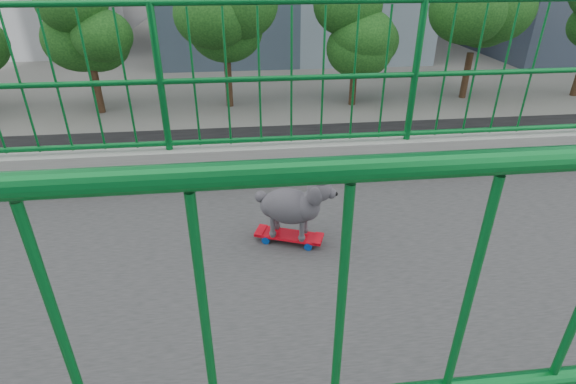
% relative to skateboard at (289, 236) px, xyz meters
% --- Properties ---
extents(road, '(18.00, 90.00, 0.02)m').
position_rel_skateboard_xyz_m(road, '(-12.59, -4.87, -7.03)').
color(road, black).
rests_on(road, ground).
extents(street_trees, '(5.30, 60.40, 7.26)m').
position_rel_skateboard_xyz_m(street_trees, '(-25.62, -3.80, -2.32)').
color(street_trees, black).
rests_on(street_trees, ground).
extents(skateboard, '(0.28, 0.47, 0.06)m').
position_rel_skateboard_xyz_m(skateboard, '(0.00, 0.00, 0.00)').
color(skateboard, red).
rests_on(skateboard, footbridge).
extents(poodle, '(0.33, 0.50, 0.44)m').
position_rel_skateboard_xyz_m(poodle, '(0.01, 0.03, 0.25)').
color(poodle, '#312E34').
rests_on(poodle, skateboard).
extents(car_3, '(2.11, 5.20, 1.51)m').
position_rel_skateboard_xyz_m(car_3, '(-15.19, -1.25, -6.29)').
color(car_3, '#A5A5AA').
rests_on(car_3, ground).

